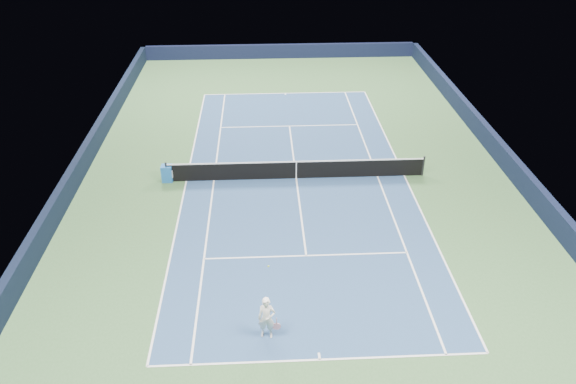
{
  "coord_description": "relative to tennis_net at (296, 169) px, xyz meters",
  "views": [
    {
      "loc": [
        -1.66,
        -24.49,
        13.81
      ],
      "look_at": [
        -0.57,
        -3.0,
        1.0
      ],
      "focal_mm": 35.0,
      "sensor_mm": 36.0,
      "label": 1
    }
  ],
  "objects": [
    {
      "name": "sideline_doubles_left",
      "position": [
        -5.49,
        0.0,
        -0.5
      ],
      "size": [
        0.08,
        23.77,
        0.0
      ],
      "primitive_type": "cube",
      "color": "white",
      "rests_on": "ground"
    },
    {
      "name": "service_line_far",
      "position": [
        0.0,
        6.4,
        -0.5
      ],
      "size": [
        8.23,
        0.08,
        0.0
      ],
      "primitive_type": "cube",
      "color": "white",
      "rests_on": "ground"
    },
    {
      "name": "wall_right",
      "position": [
        10.82,
        0.0,
        0.05
      ],
      "size": [
        0.35,
        40.0,
        1.1
      ],
      "primitive_type": "cube",
      "color": "#101832",
      "rests_on": "ground"
    },
    {
      "name": "sideline_singles_left",
      "position": [
        -4.12,
        0.0,
        -0.5
      ],
      "size": [
        0.08,
        23.77,
        0.0
      ],
      "primitive_type": "cube",
      "color": "white",
      "rests_on": "ground"
    },
    {
      "name": "wall_far",
      "position": [
        0.0,
        19.82,
        0.05
      ],
      "size": [
        22.0,
        0.35,
        1.1
      ],
      "primitive_type": "cube",
      "color": "black",
      "rests_on": "ground"
    },
    {
      "name": "center_service_line",
      "position": [
        0.0,
        0.0,
        -0.5
      ],
      "size": [
        0.08,
        12.8,
        0.0
      ],
      "primitive_type": "cube",
      "color": "white",
      "rests_on": "ground"
    },
    {
      "name": "tennis_net",
      "position": [
        0.0,
        0.0,
        0.0
      ],
      "size": [
        12.9,
        0.1,
        1.07
      ],
      "color": "black",
      "rests_on": "ground"
    },
    {
      "name": "court_surface",
      "position": [
        0.0,
        0.0,
        -0.5
      ],
      "size": [
        10.97,
        23.77,
        0.01
      ],
      "primitive_type": "cube",
      "color": "navy",
      "rests_on": "ground"
    },
    {
      "name": "wall_left",
      "position": [
        -10.82,
        0.0,
        0.05
      ],
      "size": [
        0.35,
        40.0,
        1.1
      ],
      "primitive_type": "cube",
      "color": "black",
      "rests_on": "ground"
    },
    {
      "name": "tennis_player",
      "position": [
        -1.66,
        -10.74,
        0.3
      ],
      "size": [
        0.78,
        1.27,
        2.19
      ],
      "color": "white",
      "rests_on": "ground"
    },
    {
      "name": "baseline_far",
      "position": [
        0.0,
        11.88,
        -0.5
      ],
      "size": [
        10.97,
        0.08,
        0.0
      ],
      "primitive_type": "cube",
      "color": "white",
      "rests_on": "ground"
    },
    {
      "name": "sideline_doubles_right",
      "position": [
        5.49,
        0.0,
        -0.5
      ],
      "size": [
        0.08,
        23.77,
        0.0
      ],
      "primitive_type": "cube",
      "color": "white",
      "rests_on": "ground"
    },
    {
      "name": "center_mark_far",
      "position": [
        0.0,
        11.73,
        -0.5
      ],
      "size": [
        0.08,
        0.3,
        0.0
      ],
      "primitive_type": "cube",
      "color": "white",
      "rests_on": "ground"
    },
    {
      "name": "ground",
      "position": [
        0.0,
        0.0,
        -0.5
      ],
      "size": [
        40.0,
        40.0,
        0.0
      ],
      "primitive_type": "plane",
      "color": "#355A31",
      "rests_on": "ground"
    },
    {
      "name": "center_mark_near",
      "position": [
        0.0,
        -11.73,
        -0.5
      ],
      "size": [
        0.08,
        0.3,
        0.0
      ],
      "primitive_type": "cube",
      "color": "white",
      "rests_on": "ground"
    },
    {
      "name": "service_line_near",
      "position": [
        0.0,
        -6.4,
        -0.5
      ],
      "size": [
        8.23,
        0.08,
        0.0
      ],
      "primitive_type": "cube",
      "color": "white",
      "rests_on": "ground"
    },
    {
      "name": "baseline_near",
      "position": [
        0.0,
        -11.88,
        -0.5
      ],
      "size": [
        10.97,
        0.08,
        0.0
      ],
      "primitive_type": "cube",
      "color": "white",
      "rests_on": "ground"
    },
    {
      "name": "sponsor_cube",
      "position": [
        -6.4,
        0.07,
        -0.08
      ],
      "size": [
        0.58,
        0.49,
        0.86
      ],
      "color": "#1C5CAA",
      "rests_on": "ground"
    },
    {
      "name": "sideline_singles_right",
      "position": [
        4.12,
        0.0,
        -0.5
      ],
      "size": [
        0.08,
        23.77,
        0.0
      ],
      "primitive_type": "cube",
      "color": "white",
      "rests_on": "ground"
    }
  ]
}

